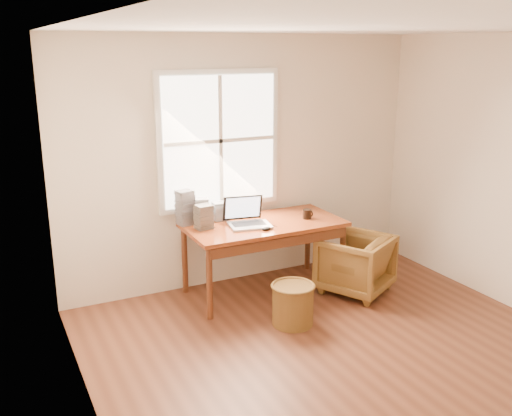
% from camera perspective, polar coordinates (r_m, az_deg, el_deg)
% --- Properties ---
extents(room_shell, '(4.04, 4.54, 2.64)m').
position_cam_1_polar(room_shell, '(4.28, 10.65, -0.02)').
color(room_shell, brown).
rests_on(room_shell, ground).
extents(desk, '(1.60, 0.80, 0.04)m').
position_cam_1_polar(desk, '(5.79, 0.79, -1.65)').
color(desk, brown).
rests_on(desk, room_shell).
extents(armchair, '(0.89, 0.90, 0.61)m').
position_cam_1_polar(armchair, '(6.01, 9.87, -5.49)').
color(armchair, brown).
rests_on(armchair, room_shell).
extents(wicker_stool, '(0.38, 0.38, 0.38)m').
position_cam_1_polar(wicker_stool, '(5.30, 3.70, -9.65)').
color(wicker_stool, brown).
rests_on(wicker_stool, room_shell).
extents(laptop, '(0.52, 0.54, 0.33)m').
position_cam_1_polar(laptop, '(5.60, -0.59, -0.25)').
color(laptop, '#A5A7AC').
rests_on(laptop, desk).
extents(mouse, '(0.10, 0.07, 0.03)m').
position_cam_1_polar(mouse, '(5.53, 1.05, -2.08)').
color(mouse, black).
rests_on(mouse, desk).
extents(coffee_mug, '(0.09, 0.09, 0.10)m').
position_cam_1_polar(coffee_mug, '(5.92, 5.12, -0.61)').
color(coffee_mug, black).
rests_on(coffee_mug, desk).
extents(cd_stack_a, '(0.15, 0.14, 0.26)m').
position_cam_1_polar(cd_stack_a, '(5.73, -5.46, -0.32)').
color(cd_stack_a, silver).
rests_on(cd_stack_a, desk).
extents(cd_stack_b, '(0.17, 0.16, 0.24)m').
position_cam_1_polar(cd_stack_b, '(5.58, -5.26, -0.89)').
color(cd_stack_b, '#2A292E').
rests_on(cd_stack_b, desk).
extents(cd_stack_c, '(0.18, 0.17, 0.35)m').
position_cam_1_polar(cd_stack_c, '(5.71, -7.10, 0.04)').
color(cd_stack_c, gray).
rests_on(cd_stack_c, desk).
extents(cd_stack_d, '(0.15, 0.13, 0.19)m').
position_cam_1_polar(cd_stack_d, '(5.85, -3.61, -0.31)').
color(cd_stack_d, '#AAB0B6').
rests_on(cd_stack_d, desk).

